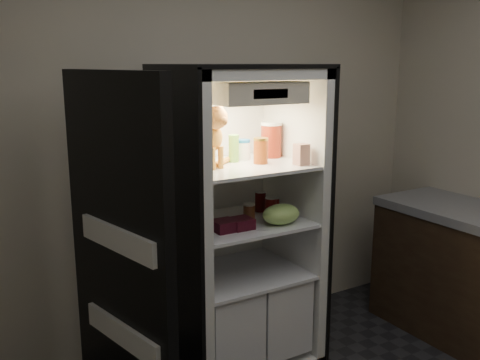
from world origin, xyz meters
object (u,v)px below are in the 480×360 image
object	(u,v)px
condiment_jar	(249,211)
berry_box_left	(224,226)
refrigerator	(236,241)
soda_can_c	(271,208)
soda_can_b	(274,206)
grape_bag	(281,214)
soda_can_a	(260,201)
parmesan_shaker	(234,148)
cream_carton	(301,154)
salsa_jar	(261,151)
berry_box_right	(241,223)
pepper_jar	(271,140)
tabby_cat	(204,142)
mayo_tub	(243,149)

from	to	relation	value
condiment_jar	berry_box_left	distance (m)	0.28
refrigerator	soda_can_c	size ratio (longest dim) A/B	14.39
soda_can_b	grape_bag	xyz separation A→B (m)	(-0.07, -0.17, 0.00)
refrigerator	soda_can_b	world-z (taller)	refrigerator
soda_can_c	condiment_jar	world-z (taller)	soda_can_c
soda_can_a	grape_bag	size ratio (longest dim) A/B	0.54
parmesan_shaker	cream_carton	bearing A→B (deg)	-44.96
cream_carton	soda_can_b	distance (m)	0.41
grape_bag	salsa_jar	bearing A→B (deg)	112.14
parmesan_shaker	berry_box_right	xyz separation A→B (m)	(-0.08, -0.22, -0.40)
soda_can_c	cream_carton	bearing A→B (deg)	-54.39
condiment_jar	grape_bag	size ratio (longest dim) A/B	0.42
refrigerator	cream_carton	world-z (taller)	refrigerator
pepper_jar	berry_box_right	bearing A→B (deg)	-146.56
soda_can_a	berry_box_right	bearing A→B (deg)	-139.83
soda_can_b	grape_bag	world-z (taller)	grape_bag
cream_carton	grape_bag	distance (m)	0.37
parmesan_shaker	grape_bag	size ratio (longest dim) A/B	0.69
soda_can_b	pepper_jar	bearing A→B (deg)	67.45
parmesan_shaker	grape_bag	xyz separation A→B (m)	(0.17, -0.27, -0.37)
tabby_cat	soda_can_b	world-z (taller)	tabby_cat
soda_can_a	soda_can_b	bearing A→B (deg)	-78.91
pepper_jar	soda_can_b	xyz separation A→B (m)	(-0.05, -0.12, -0.40)
tabby_cat	soda_can_b	distance (m)	0.64
salsa_jar	condiment_jar	distance (m)	0.38
refrigerator	mayo_tub	xyz separation A→B (m)	(0.09, 0.07, 0.56)
parmesan_shaker	pepper_jar	bearing A→B (deg)	4.21
parmesan_shaker	salsa_jar	world-z (taller)	parmesan_shaker
tabby_cat	berry_box_left	world-z (taller)	tabby_cat
parmesan_shaker	soda_can_c	size ratio (longest dim) A/B	1.27
condiment_jar	soda_can_c	bearing A→B (deg)	-21.50
condiment_jar	berry_box_right	distance (m)	0.20
parmesan_shaker	soda_can_a	bearing A→B (deg)	7.26
soda_can_b	condiment_jar	distance (m)	0.18
soda_can_b	berry_box_right	xyz separation A→B (m)	(-0.32, -0.13, -0.03)
soda_can_b	berry_box_left	size ratio (longest dim) A/B	0.90
tabby_cat	cream_carton	xyz separation A→B (m)	(0.51, -0.25, -0.08)
salsa_jar	soda_can_b	world-z (taller)	salsa_jar
pepper_jar	soda_can_a	distance (m)	0.40
salsa_jar	condiment_jar	xyz separation A→B (m)	(-0.05, 0.04, -0.38)
salsa_jar	tabby_cat	bearing A→B (deg)	164.78
salsa_jar	soda_can_c	bearing A→B (deg)	-7.51
berry_box_left	berry_box_right	xyz separation A→B (m)	(0.11, -0.01, -0.00)
parmesan_shaker	condiment_jar	size ratio (longest dim) A/B	1.65
tabby_cat	cream_carton	size ratio (longest dim) A/B	3.08
parmesan_shaker	soda_can_c	bearing A→B (deg)	-37.27
salsa_jar	cream_carton	size ratio (longest dim) A/B	1.23
parmesan_shaker	grape_bag	distance (m)	0.49
mayo_tub	cream_carton	world-z (taller)	same
soda_can_a	cream_carton	bearing A→B (deg)	-76.54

